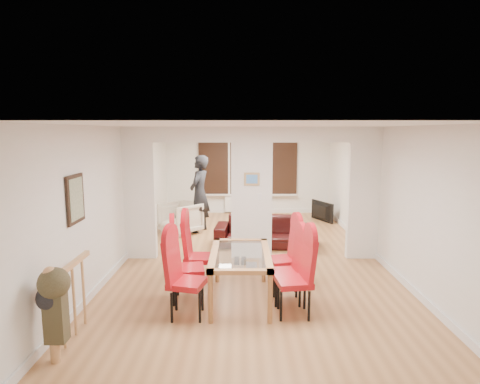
{
  "coord_description": "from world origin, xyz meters",
  "views": [
    {
      "loc": [
        -0.21,
        -7.78,
        2.51
      ],
      "look_at": [
        -0.23,
        0.6,
        1.24
      ],
      "focal_mm": 30.0,
      "sensor_mm": 36.0,
      "label": 1
    }
  ],
  "objects_px": {
    "dining_chair_ra": "(294,276)",
    "dining_chair_rb": "(287,268)",
    "person": "(200,194)",
    "dining_chair_la": "(187,277)",
    "bowl": "(274,219)",
    "television": "(319,211)",
    "bottle": "(260,214)",
    "sofa": "(265,231)",
    "coffee_table": "(266,224)",
    "dining_chair_rc": "(283,255)",
    "armchair": "(180,218)",
    "dining_chair_lc": "(199,253)",
    "dining_chair_lb": "(188,263)",
    "dining_table": "(240,276)"
  },
  "relations": [
    {
      "from": "dining_chair_ra",
      "to": "dining_chair_rb",
      "type": "relative_size",
      "value": 1.07
    },
    {
      "from": "dining_chair_rb",
      "to": "person",
      "type": "bearing_deg",
      "value": 101.8
    },
    {
      "from": "dining_chair_la",
      "to": "bowl",
      "type": "xyz_separation_m",
      "value": [
        1.6,
        5.03,
        -0.31
      ]
    },
    {
      "from": "television",
      "to": "bottle",
      "type": "distance_m",
      "value": 1.92
    },
    {
      "from": "sofa",
      "to": "person",
      "type": "bearing_deg",
      "value": 145.43
    },
    {
      "from": "coffee_table",
      "to": "bottle",
      "type": "height_order",
      "value": "bottle"
    },
    {
      "from": "dining_chair_la",
      "to": "dining_chair_rb",
      "type": "xyz_separation_m",
      "value": [
        1.41,
        0.47,
        -0.04
      ]
    },
    {
      "from": "dining_chair_rc",
      "to": "coffee_table",
      "type": "distance_m",
      "value": 4.01
    },
    {
      "from": "sofa",
      "to": "armchair",
      "type": "height_order",
      "value": "armchair"
    },
    {
      "from": "coffee_table",
      "to": "bottle",
      "type": "xyz_separation_m",
      "value": [
        -0.15,
        0.05,
        0.25
      ]
    },
    {
      "from": "dining_chair_lc",
      "to": "bowl",
      "type": "distance_m",
      "value": 4.25
    },
    {
      "from": "dining_chair_lb",
      "to": "sofa",
      "type": "xyz_separation_m",
      "value": [
        1.31,
        2.96,
        -0.26
      ]
    },
    {
      "from": "dining_chair_rc",
      "to": "bowl",
      "type": "distance_m",
      "value": 4.03
    },
    {
      "from": "armchair",
      "to": "dining_table",
      "type": "bearing_deg",
      "value": -25.82
    },
    {
      "from": "sofa",
      "to": "television",
      "type": "distance_m",
      "value": 2.95
    },
    {
      "from": "dining_chair_lb",
      "to": "armchair",
      "type": "height_order",
      "value": "dining_chair_lb"
    },
    {
      "from": "dining_chair_lb",
      "to": "dining_table",
      "type": "bearing_deg",
      "value": -6.85
    },
    {
      "from": "dining_table",
      "to": "bottle",
      "type": "xyz_separation_m",
      "value": [
        0.5,
        4.51,
        -0.0
      ]
    },
    {
      "from": "dining_table",
      "to": "dining_chair_lb",
      "type": "height_order",
      "value": "dining_chair_lb"
    },
    {
      "from": "dining_chair_lb",
      "to": "dining_chair_ra",
      "type": "height_order",
      "value": "dining_chair_lb"
    },
    {
      "from": "dining_table",
      "to": "person",
      "type": "xyz_separation_m",
      "value": [
        -1.03,
        4.19,
        0.59
      ]
    },
    {
      "from": "dining_chair_lb",
      "to": "dining_chair_rc",
      "type": "height_order",
      "value": "dining_chair_lb"
    },
    {
      "from": "dining_chair_rc",
      "to": "television",
      "type": "xyz_separation_m",
      "value": [
        1.53,
        4.88,
        -0.27
      ]
    },
    {
      "from": "dining_chair_rb",
      "to": "dining_chair_rc",
      "type": "height_order",
      "value": "dining_chair_rc"
    },
    {
      "from": "dining_chair_la",
      "to": "bottle",
      "type": "height_order",
      "value": "dining_chair_la"
    },
    {
      "from": "dining_table",
      "to": "coffee_table",
      "type": "height_order",
      "value": "dining_table"
    },
    {
      "from": "television",
      "to": "coffee_table",
      "type": "bearing_deg",
      "value": 94.93
    },
    {
      "from": "dining_chair_lc",
      "to": "dining_chair_rb",
      "type": "bearing_deg",
      "value": -21.84
    },
    {
      "from": "armchair",
      "to": "dining_chair_lb",
      "type": "bearing_deg",
      "value": -36.21
    },
    {
      "from": "person",
      "to": "coffee_table",
      "type": "relative_size",
      "value": 1.93
    },
    {
      "from": "bowl",
      "to": "dining_chair_lc",
      "type": "bearing_deg",
      "value": -111.48
    },
    {
      "from": "dining_chair_lb",
      "to": "dining_chair_ra",
      "type": "xyz_separation_m",
      "value": [
        1.5,
        -0.47,
        -0.01
      ]
    },
    {
      "from": "dining_table",
      "to": "dining_chair_lb",
      "type": "xyz_separation_m",
      "value": [
        -0.77,
        -0.03,
        0.21
      ]
    },
    {
      "from": "dining_table",
      "to": "bowl",
      "type": "xyz_separation_m",
      "value": [
        0.88,
        4.49,
        -0.11
      ]
    },
    {
      "from": "dining_table",
      "to": "dining_chair_rc",
      "type": "relative_size",
      "value": 1.45
    },
    {
      "from": "dining_chair_lc",
      "to": "person",
      "type": "distance_m",
      "value": 3.68
    },
    {
      "from": "dining_chair_lc",
      "to": "sofa",
      "type": "relative_size",
      "value": 0.52
    },
    {
      "from": "dining_chair_rb",
      "to": "coffee_table",
      "type": "relative_size",
      "value": 1.06
    },
    {
      "from": "dining_chair_la",
      "to": "person",
      "type": "height_order",
      "value": "person"
    },
    {
      "from": "television",
      "to": "bowl",
      "type": "relative_size",
      "value": 4.74
    },
    {
      "from": "armchair",
      "to": "bowl",
      "type": "xyz_separation_m",
      "value": [
        2.37,
        0.5,
        -0.13
      ]
    },
    {
      "from": "dining_chair_lc",
      "to": "sofa",
      "type": "bearing_deg",
      "value": 65.94
    },
    {
      "from": "dining_table",
      "to": "coffee_table",
      "type": "xyz_separation_m",
      "value": [
        0.65,
        4.46,
        -0.25
      ]
    },
    {
      "from": "dining_chair_la",
      "to": "dining_chair_ra",
      "type": "bearing_deg",
      "value": 15.93
    },
    {
      "from": "dining_table",
      "to": "dining_chair_rc",
      "type": "height_order",
      "value": "dining_chair_rc"
    },
    {
      "from": "person",
      "to": "coffee_table",
      "type": "bearing_deg",
      "value": 116.27
    },
    {
      "from": "dining_chair_lb",
      "to": "dining_chair_rb",
      "type": "distance_m",
      "value": 1.46
    },
    {
      "from": "armchair",
      "to": "coffee_table",
      "type": "xyz_separation_m",
      "value": [
        2.14,
        0.48,
        -0.27
      ]
    },
    {
      "from": "dining_chair_ra",
      "to": "dining_chair_rc",
      "type": "bearing_deg",
      "value": 84.19
    },
    {
      "from": "dining_chair_ra",
      "to": "dining_chair_lc",
      "type": "bearing_deg",
      "value": 135.25
    }
  ]
}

